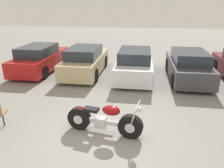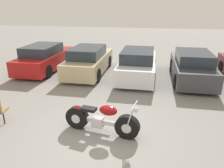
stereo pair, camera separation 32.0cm
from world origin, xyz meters
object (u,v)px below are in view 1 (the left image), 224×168
at_px(parked_car_red, 40,59).
at_px(parked_car_white, 135,64).
at_px(parked_car_champagne, 86,61).
at_px(parked_car_dark_grey, 188,66).
at_px(motorcycle, 103,119).

height_order(parked_car_red, parked_car_white, same).
distance_m(parked_car_champagne, parked_car_white, 2.63).
height_order(parked_car_red, parked_car_dark_grey, same).
bearing_deg(parked_car_white, motorcycle, -96.93).
distance_m(motorcycle, parked_car_red, 7.35).
bearing_deg(motorcycle, parked_car_white, 83.07).
height_order(motorcycle, parked_car_red, parked_car_red).
bearing_deg(parked_car_white, parked_car_dark_grey, 0.78).
bearing_deg(motorcycle, parked_car_dark_grey, 58.75).
bearing_deg(parked_car_champagne, parked_car_dark_grey, -2.22).
relative_size(parked_car_red, parked_car_dark_grey, 1.00).
bearing_deg(parked_car_champagne, parked_car_white, -5.21).
relative_size(parked_car_champagne, parked_car_white, 1.00).
xyz_separation_m(parked_car_champagne, parked_car_dark_grey, (5.24, -0.20, 0.00)).
xyz_separation_m(motorcycle, parked_car_dark_grey, (3.27, 5.39, 0.25)).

